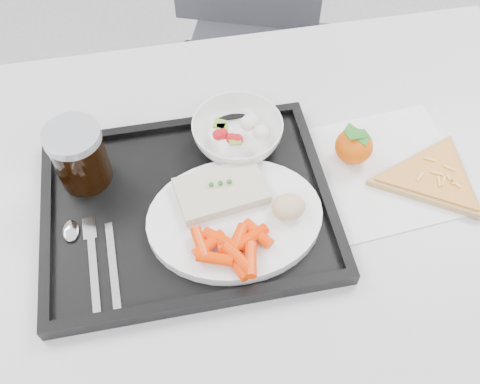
{
  "coord_description": "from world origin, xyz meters",
  "views": [
    {
      "loc": [
        -0.09,
        -0.18,
        1.47
      ],
      "look_at": [
        -0.0,
        0.3,
        0.77
      ],
      "focal_mm": 40.0,
      "sensor_mm": 36.0,
      "label": 1
    }
  ],
  "objects": [
    {
      "name": "fish_fillet",
      "position": [
        -0.03,
        0.29,
        0.79
      ],
      "size": [
        0.15,
        0.1,
        0.03
      ],
      "color": "beige",
      "rests_on": "dinner_plate"
    },
    {
      "name": "salad_bowl",
      "position": [
        0.01,
        0.4,
        0.79
      ],
      "size": [
        0.15,
        0.15,
        0.05
      ],
      "color": "white",
      "rests_on": "tray"
    },
    {
      "name": "carrot_pile",
      "position": [
        -0.04,
        0.19,
        0.8
      ],
      "size": [
        0.12,
        0.1,
        0.03
      ],
      "color": "#FB3400",
      "rests_on": "dinner_plate"
    },
    {
      "name": "napkin",
      "position": [
        0.25,
        0.31,
        0.75
      ],
      "size": [
        0.27,
        0.26,
        0.0
      ],
      "color": "white",
      "rests_on": "table"
    },
    {
      "name": "bread_roll",
      "position": [
        0.06,
        0.24,
        0.8
      ],
      "size": [
        0.06,
        0.06,
        0.03
      ],
      "color": "beige",
      "rests_on": "dinner_plate"
    },
    {
      "name": "cutlery",
      "position": [
        -0.24,
        0.23,
        0.77
      ],
      "size": [
        0.08,
        0.17,
        0.01
      ],
      "color": "silver",
      "rests_on": "tray"
    },
    {
      "name": "pizza_slice",
      "position": [
        0.32,
        0.27,
        0.76
      ],
      "size": [
        0.25,
        0.25,
        0.02
      ],
      "color": "tan",
      "rests_on": "napkin"
    },
    {
      "name": "table",
      "position": [
        0.0,
        0.3,
        0.68
      ],
      "size": [
        1.2,
        0.8,
        0.75
      ],
      "color": "#AEADB0",
      "rests_on": "ground"
    },
    {
      "name": "chair",
      "position": [
        0.17,
        0.99,
        0.54
      ],
      "size": [
        0.54,
        0.55,
        0.93
      ],
      "color": "#37383E",
      "rests_on": "ground"
    },
    {
      "name": "cola_glass",
      "position": [
        -0.24,
        0.38,
        0.82
      ],
      "size": [
        0.09,
        0.09,
        0.11
      ],
      "color": "black",
      "rests_on": "tray"
    },
    {
      "name": "tangerine",
      "position": [
        0.2,
        0.34,
        0.79
      ],
      "size": [
        0.08,
        0.08,
        0.07
      ],
      "color": "orange",
      "rests_on": "napkin"
    },
    {
      "name": "dinner_plate",
      "position": [
        -0.02,
        0.25,
        0.77
      ],
      "size": [
        0.27,
        0.27,
        0.02
      ],
      "color": "white",
      "rests_on": "tray"
    },
    {
      "name": "salad_contents",
      "position": [
        0.02,
        0.4,
        0.8
      ],
      "size": [
        0.09,
        0.07,
        0.02
      ],
      "color": "#B70F15",
      "rests_on": "salad_bowl"
    },
    {
      "name": "tray",
      "position": [
        -0.09,
        0.29,
        0.76
      ],
      "size": [
        0.45,
        0.35,
        0.03
      ],
      "color": "black",
      "rests_on": "table"
    }
  ]
}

